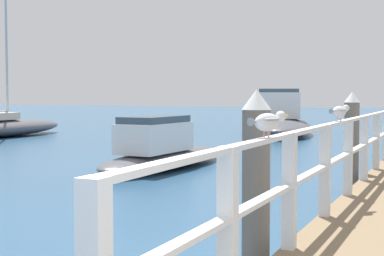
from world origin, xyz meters
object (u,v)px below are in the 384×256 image
seagull_foreground (268,121)px  boat_0 (279,119)px  boat_5 (162,151)px  seagull_background (340,111)px  dock_piling_far (351,141)px  dock_piling_near (256,182)px  boat_1 (1,127)px

seagull_foreground → boat_0: boat_0 is taller
boat_0 → boat_5: bearing=-102.6°
boat_5 → seagull_background: bearing=139.0°
dock_piling_far → seagull_background: size_ratio=4.00×
dock_piling_near → boat_1: size_ratio=0.22×
dock_piling_near → dock_piling_far: bearing=90.0°
dock_piling_near → dock_piling_far: (0.00, 5.73, 0.00)m
boat_0 → boat_1: (-10.29, -6.59, -0.25)m
seagull_foreground → boat_1: boat_1 is taller
dock_piling_near → boat_5: dock_piling_near is taller
dock_piling_near → seagull_foreground: bearing=-66.2°
dock_piling_near → seagull_foreground: dock_piling_near is taller
dock_piling_near → boat_5: size_ratio=0.34×
dock_piling_near → seagull_foreground: (0.38, -0.87, 0.65)m
seagull_background → seagull_foreground: bearing=-70.7°
dock_piling_far → seagull_background: dock_piling_far is taller
boat_5 → dock_piling_near: bearing=125.7°
boat_1 → seagull_background: bearing=-35.6°
seagull_foreground → boat_0: 22.08m
dock_piling_near → seagull_background: 2.47m
seagull_background → boat_5: bearing=156.1°
dock_piling_near → boat_0: 21.13m
dock_piling_far → seagull_background: (0.38, -3.38, 0.65)m
boat_1 → dock_piling_near: bearing=-41.5°
seagull_foreground → seagull_background: (-0.00, 3.22, 0.00)m
dock_piling_near → boat_0: boat_0 is taller
boat_5 → boat_0: bearing=-84.1°
boat_5 → boat_1: bearing=-28.5°
boat_1 → boat_5: (11.14, -6.61, -0.01)m
seagull_background → boat_5: 7.14m
boat_0 → dock_piling_near: bearing=-90.9°
seagull_foreground → boat_0: bearing=128.5°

